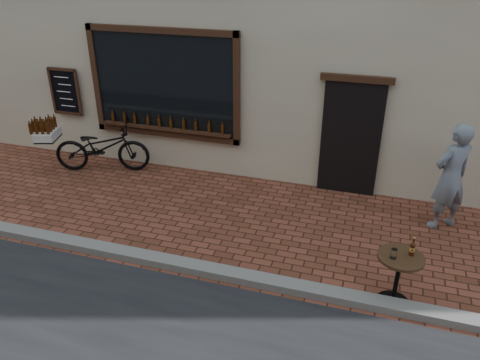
% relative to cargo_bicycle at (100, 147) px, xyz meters
% --- Properties ---
extents(ground, '(90.00, 90.00, 0.00)m').
position_rel_cargo_bicycle_xyz_m(ground, '(3.23, -2.89, -0.54)').
color(ground, '#562B1C').
rests_on(ground, ground).
extents(kerb, '(90.00, 0.25, 0.12)m').
position_rel_cargo_bicycle_xyz_m(kerb, '(3.23, -2.69, -0.48)').
color(kerb, slate).
rests_on(kerb, ground).
extents(cargo_bicycle, '(2.40, 1.30, 1.13)m').
position_rel_cargo_bicycle_xyz_m(cargo_bicycle, '(0.00, 0.00, 0.00)').
color(cargo_bicycle, black).
rests_on(cargo_bicycle, ground).
extents(bistro_table, '(0.60, 0.60, 1.04)m').
position_rel_cargo_bicycle_xyz_m(bistro_table, '(6.11, -2.54, 0.01)').
color(bistro_table, black).
rests_on(bistro_table, ground).
extents(pedestrian, '(0.82, 0.77, 1.88)m').
position_rel_cargo_bicycle_xyz_m(pedestrian, '(6.85, -0.24, 0.40)').
color(pedestrian, slate).
rests_on(pedestrian, ground).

